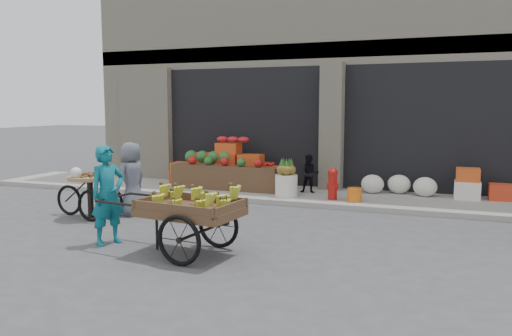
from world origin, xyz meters
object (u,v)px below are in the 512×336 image
at_px(vendor_grey, 132,179).
at_px(vendor_woman, 108,195).
at_px(seated_person, 310,174).
at_px(fire_hydrant, 333,183).
at_px(orange_bucket, 354,195).
at_px(banana_cart, 187,205).
at_px(tricycle_cart, 90,189).
at_px(pineapple_bin, 286,185).

bearing_deg(vendor_grey, vendor_woman, 31.25).
height_order(seated_person, vendor_grey, vendor_grey).
distance_m(fire_hydrant, orange_bucket, 0.55).
height_order(fire_hydrant, banana_cart, banana_cart).
bearing_deg(tricycle_cart, banana_cart, -24.25).
xyz_separation_m(orange_bucket, vendor_grey, (-4.08, -2.43, 0.47)).
relative_size(pineapple_bin, seated_person, 0.56).
relative_size(banana_cart, vendor_grey, 1.72).
bearing_deg(pineapple_bin, orange_bucket, -3.58).
distance_m(banana_cart, vendor_woman, 1.47).
xyz_separation_m(banana_cart, vendor_grey, (-2.37, 2.02, -0.00)).
bearing_deg(vendor_woman, fire_hydrant, -8.56).
distance_m(vendor_woman, vendor_grey, 2.15).
height_order(fire_hydrant, vendor_grey, vendor_grey).
bearing_deg(orange_bucket, fire_hydrant, 174.29).
height_order(tricycle_cart, vendor_grey, vendor_grey).
height_order(seated_person, tricycle_cart, seated_person).
xyz_separation_m(pineapple_bin, fire_hydrant, (1.10, -0.05, 0.13)).
relative_size(orange_bucket, banana_cart, 0.13).
xyz_separation_m(vendor_woman, vendor_grey, (-0.90, 1.95, -0.05)).
bearing_deg(vendor_grey, seated_person, 143.85).
bearing_deg(pineapple_bin, vendor_woman, -109.48).
bearing_deg(seated_person, tricycle_cart, -144.23).
height_order(banana_cart, tricycle_cart, banana_cart).
height_order(orange_bucket, banana_cart, banana_cart).
relative_size(pineapple_bin, orange_bucket, 1.62).
distance_m(vendor_woman, tricycle_cart, 2.13).
height_order(pineapple_bin, banana_cart, banana_cart).
bearing_deg(orange_bucket, pineapple_bin, 176.42).
xyz_separation_m(fire_hydrant, vendor_woman, (-2.68, -4.43, 0.29)).
xyz_separation_m(orange_bucket, tricycle_cart, (-4.73, -2.92, 0.30)).
bearing_deg(vendor_grey, orange_bucket, 127.26).
xyz_separation_m(pineapple_bin, banana_cart, (-0.12, -4.55, 0.37)).
bearing_deg(vendor_woman, tricycle_cart, 69.30).
distance_m(orange_bucket, tricycle_cart, 5.57).
bearing_deg(vendor_woman, orange_bucket, -13.37).
relative_size(orange_bucket, seated_person, 0.34).
relative_size(pineapple_bin, tricycle_cart, 0.36).
height_order(vendor_woman, tricycle_cart, vendor_woman).
distance_m(seated_person, vendor_woman, 5.46).
bearing_deg(vendor_woman, seated_person, 1.32).
bearing_deg(tricycle_cart, orange_bucket, 34.35).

